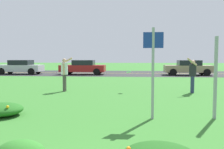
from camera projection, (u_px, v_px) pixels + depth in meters
name	position (u px, v px, depth m)	size (l,w,h in m)	color
ground_plane	(128.00, 87.00, 14.11)	(120.00, 120.00, 0.00)	#387A2D
highway_strip	(130.00, 73.00, 26.39)	(120.00, 9.49, 0.01)	#2D2D30
highway_center_stripe	(130.00, 73.00, 26.39)	(120.00, 0.16, 0.00)	yellow
daylily_clump_front_right	(1.00, 110.00, 7.29)	(1.28, 1.22, 0.39)	#23661E
sign_post_near_path	(153.00, 64.00, 6.85)	(0.56, 0.10, 2.58)	#93969B
sign_post_by_roadside	(215.00, 78.00, 6.89)	(0.07, 0.10, 2.34)	#93969B
person_thrower_white_shirt	(64.00, 72.00, 12.47)	(0.55, 0.49, 1.75)	silver
person_catcher_dark_shirt	(193.00, 73.00, 11.96)	(0.50, 0.49, 1.74)	#232328
frisbee_pale_blue	(129.00, 72.00, 12.33)	(0.26, 0.25, 0.14)	#ADD6E5
car_tan_center_left	(188.00, 68.00, 23.74)	(4.50, 2.00, 1.45)	#937F60
car_red_center_right	(83.00, 67.00, 24.63)	(4.50, 2.00, 1.45)	maroon
car_silver_rightmost	(20.00, 67.00, 25.19)	(4.50, 2.00, 1.45)	#B7BABF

